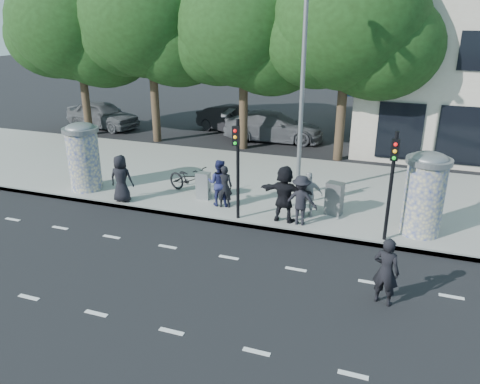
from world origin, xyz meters
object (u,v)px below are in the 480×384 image
at_px(cabinet_left, 203,186).
at_px(car_left, 103,115).
at_px(man_road, 386,271).
at_px(ad_column_right, 425,192).
at_px(ped_f, 285,194).
at_px(bicycle, 189,180).
at_px(traffic_pole_near, 237,160).
at_px(traffic_pole_far, 392,176).
at_px(ped_e, 309,195).
at_px(car_mid, 232,120).
at_px(ped_c, 219,183).
at_px(street_lamp, 303,71).
at_px(ad_column_left, 83,155).
at_px(ped_b, 224,187).
at_px(cabinet_right, 334,199).
at_px(ped_d, 301,200).
at_px(car_right, 273,126).
at_px(ped_a, 121,179).

bearing_deg(cabinet_left, car_left, 138.03).
bearing_deg(man_road, ad_column_right, -85.24).
height_order(ped_f, bicycle, ped_f).
distance_m(traffic_pole_near, man_road, 6.08).
distance_m(traffic_pole_far, ped_e, 3.05).
distance_m(car_left, car_mid, 8.10).
bearing_deg(ped_e, traffic_pole_near, 3.29).
bearing_deg(car_mid, ped_c, -137.76).
height_order(street_lamp, man_road, street_lamp).
bearing_deg(car_left, man_road, -117.56).
relative_size(ad_column_left, ped_e, 1.66).
bearing_deg(ad_column_right, ad_column_left, -179.08).
height_order(street_lamp, bicycle, street_lamp).
distance_m(ad_column_left, traffic_pole_far, 11.44).
bearing_deg(traffic_pole_near, cabinet_left, 144.59).
bearing_deg(ped_b, cabinet_left, -42.59).
bearing_deg(cabinet_left, cabinet_right, 0.28).
distance_m(ad_column_right, street_lamp, 5.81).
bearing_deg(cabinet_left, ad_column_left, -174.72).
bearing_deg(car_mid, ad_column_right, -112.42).
height_order(ad_column_left, street_lamp, street_lamp).
height_order(ped_b, ped_c, ped_c).
height_order(ped_d, cabinet_left, ped_d).
bearing_deg(cabinet_right, car_right, 130.73).
height_order(ped_a, bicycle, ped_a).
bearing_deg(bicycle, street_lamp, -54.58).
bearing_deg(man_road, ped_f, -30.00).
bearing_deg(ped_d, ad_column_left, -5.47).
bearing_deg(cabinet_left, ped_c, -27.15).
xyz_separation_m(ped_a, ped_e, (6.73, 0.90, -0.08)).
bearing_deg(ped_c, bicycle, -32.87).
relative_size(cabinet_left, cabinet_right, 0.88).
relative_size(traffic_pole_far, ped_e, 2.13).
xyz_separation_m(ad_column_left, ped_a, (2.07, -0.65, -0.51)).
xyz_separation_m(ped_e, car_right, (-4.07, 10.02, -0.15)).
distance_m(ped_b, ped_f, 2.36).
relative_size(ad_column_right, bicycle, 1.27).
bearing_deg(cabinet_right, ped_f, -129.36).
distance_m(ad_column_left, car_mid, 11.37).
height_order(ped_c, car_left, ped_c).
bearing_deg(man_road, ped_a, -2.99).
distance_m(ped_a, ped_e, 6.79).
height_order(man_road, car_mid, man_road).
relative_size(ped_d, car_left, 0.35).
bearing_deg(ad_column_left, cabinet_right, 4.53).
xyz_separation_m(ad_column_left, street_lamp, (8.00, 2.13, 3.26)).
height_order(ped_c, cabinet_right, ped_c).
distance_m(ped_a, man_road, 10.05).
bearing_deg(ad_column_right, bicycle, 175.03).
distance_m(ad_column_right, ped_d, 3.80).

